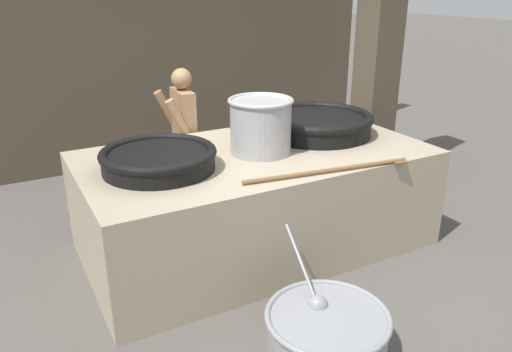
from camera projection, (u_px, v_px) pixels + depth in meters
ground_plane at (256, 243)px, 5.05m from camera, size 60.00×60.00×0.00m
back_wall at (149, 14)px, 6.79m from camera, size 6.80×0.24×4.13m
support_pillar at (381, 19)px, 5.90m from camera, size 0.41×0.41×4.13m
hearth_platform at (256, 199)px, 4.87m from camera, size 3.25×1.75×0.98m
giant_wok_near at (159, 158)px, 4.21m from camera, size 0.99×0.99×0.19m
giant_wok_far at (317, 123)px, 5.20m from camera, size 1.17×1.17×0.23m
stock_pot at (261, 125)px, 4.58m from camera, size 0.60×0.60×0.51m
stirring_paddle at (335, 170)px, 4.20m from camera, size 1.53×0.27×0.04m
cook at (184, 135)px, 5.56m from camera, size 0.39×0.60×1.61m
prep_bowl_vegetables at (327, 331)px, 3.50m from camera, size 0.89×1.15×0.70m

